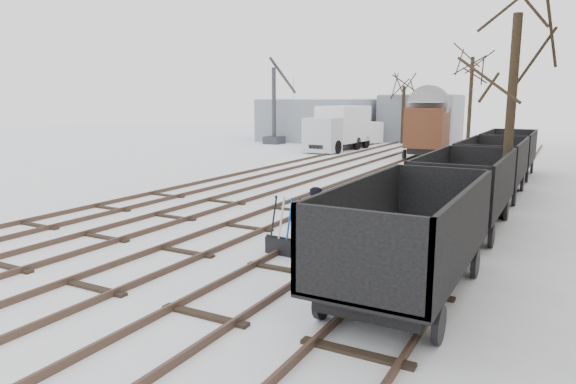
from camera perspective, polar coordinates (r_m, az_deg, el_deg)
name	(u,v)px	position (r m, az deg, el deg)	size (l,w,h in m)	color
ground	(184,253)	(13.91, -11.49, -6.63)	(120.00, 120.00, 0.00)	white
tracks	(365,180)	(25.64, 8.51, 1.33)	(13.90, 52.00, 0.16)	black
shed_left	(319,120)	(51.01, 3.47, 8.02)	(10.00, 8.00, 4.10)	gray
shed_right	(421,118)	(51.74, 14.55, 7.96)	(7.00, 6.00, 4.50)	gray
ground_frame	(290,244)	(13.37, 0.20, -5.84)	(1.34, 0.55, 1.49)	black
worker	(318,223)	(12.97, 3.34, -3.46)	(0.67, 0.44, 1.84)	black
freight_wagon_a	(408,254)	(10.77, 13.16, -6.71)	(2.30, 5.76, 2.35)	black
freight_wagon_b	(465,200)	(16.87, 19.02, -0.89)	(2.30, 5.76, 2.35)	black
freight_wagon_c	(492,174)	(23.13, 21.73, 1.82)	(2.30, 5.76, 2.35)	black
freight_wagon_d	(508,159)	(29.45, 23.29, 3.37)	(2.30, 5.76, 2.35)	black
box_van_wagon	(428,126)	(36.62, 15.29, 7.13)	(3.13, 5.27, 3.85)	black
lorry	(339,128)	(41.29, 5.65, 7.13)	(2.81, 7.83, 3.50)	black
panel_van	(361,133)	(46.91, 8.07, 6.51)	(2.99, 4.86, 1.99)	white
crane	(275,121)	(47.33, -1.45, 7.85)	(1.63, 4.53, 7.73)	#303036
tree_near	(510,119)	(18.57, 23.46, 7.44)	(0.30, 0.30, 6.71)	black
tree_far_left	(403,115)	(48.54, 12.66, 8.35)	(0.30, 0.30, 5.23)	black
tree_far_right	(470,104)	(44.59, 19.57, 9.24)	(0.30, 0.30, 7.36)	black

